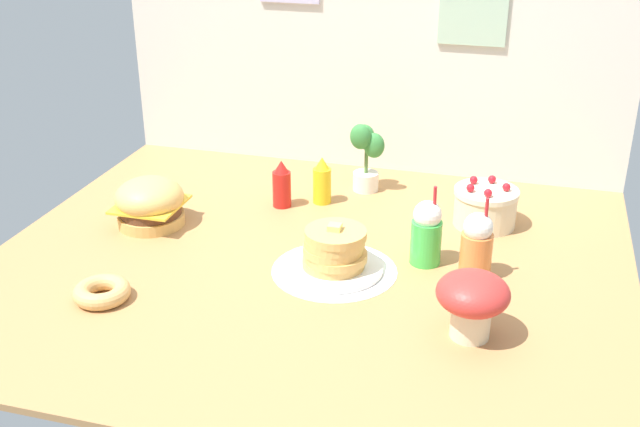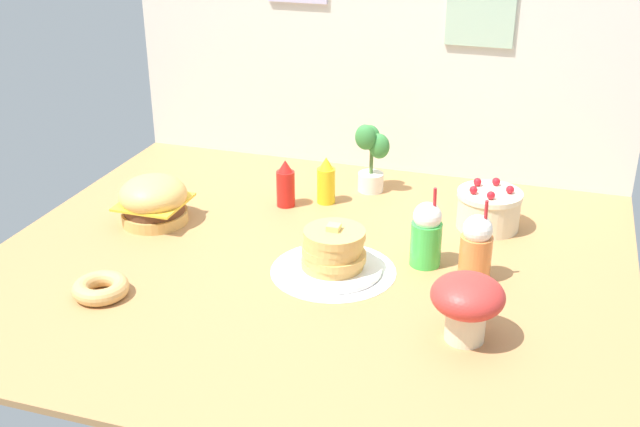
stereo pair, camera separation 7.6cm
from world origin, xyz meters
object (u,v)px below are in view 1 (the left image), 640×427
layer_cake (485,207)px  mustard_bottle (322,182)px  orange_float_cup (477,246)px  pancake_stack (334,252)px  potted_plant (366,155)px  cream_soda_cup (426,233)px  mushroom_stool (472,299)px  burger (150,203)px  ketchup_bottle (282,185)px  donut_pink_glaze (102,291)px

layer_cake → mustard_bottle: 58.85cm
layer_cake → mustard_bottle: bearing=176.7°
mustard_bottle → orange_float_cup: bearing=-34.5°
pancake_stack → potted_plant: bearing=94.4°
cream_soda_cup → orange_float_cup: (15.68, -4.57, 0.00)cm
cream_soda_cup → orange_float_cup: same height
orange_float_cup → mushroom_stool: size_ratio=1.36×
cream_soda_cup → mushroom_stool: size_ratio=1.36×
layer_cake → mustard_bottle: (-58.74, 3.34, 1.33)cm
pancake_stack → mustard_bottle: bearing=109.8°
potted_plant → layer_cake: bearing=-22.3°
burger → ketchup_bottle: ketchup_bottle is taller
cream_soda_cup → orange_float_cup: 16.33cm
pancake_stack → layer_cake: size_ratio=1.36×
ketchup_bottle → mustard_bottle: 14.85cm
pancake_stack → mushroom_stool: 50.14cm
cream_soda_cup → potted_plant: (-30.71, 51.67, 3.99)cm
mustard_bottle → potted_plant: potted_plant is taller
pancake_stack → mustard_bottle: mustard_bottle is taller
ketchup_bottle → cream_soda_cup: cream_soda_cup is taller
ketchup_bottle → mushroom_stool: mushroom_stool is taller
layer_cake → cream_soda_cup: bearing=-115.1°
orange_float_cup → donut_pink_glaze: (-101.03, -42.79, -7.68)cm
donut_pink_glaze → potted_plant: bearing=61.1°
ketchup_bottle → potted_plant: (25.75, 22.68, 6.16)cm
layer_cake → donut_pink_glaze: bearing=-141.5°
layer_cake → mushroom_stool: mushroom_stool is taller
burger → mustard_bottle: size_ratio=1.33×
pancake_stack → burger: bearing=167.6°
layer_cake → donut_pink_glaze: (-100.67, -80.11, -4.17)cm
cream_soda_cup → burger: bearing=178.7°
layer_cake → mushroom_stool: size_ratio=1.13×
layer_cake → potted_plant: (-46.03, 18.92, 7.50)cm
mushroom_stool → cream_soda_cup: bearing=115.1°
orange_float_cup → layer_cake: bearing=90.6°
mustard_bottle → donut_pink_glaze: mustard_bottle is taller
ketchup_bottle → cream_soda_cup: bearing=-27.2°
burger → mustard_bottle: (51.48, 33.93, 0.15)cm
burger → orange_float_cup: (110.58, -6.73, 2.33)cm
potted_plant → mushroom_stool: bearing=-61.6°
mustard_bottle → donut_pink_glaze: 93.55cm
burger → layer_cake: size_ratio=1.06×
mustard_bottle → pancake_stack: bearing=-70.2°
pancake_stack → mushroom_stool: bearing=-29.5°
mustard_bottle → cream_soda_cup: (43.42, -36.09, 2.18)cm
mustard_bottle → burger: bearing=-146.6°
burger → pancake_stack: 70.83cm
layer_cake → ketchup_bottle: (-71.78, -3.76, 1.33)cm
mustard_bottle → orange_float_cup: size_ratio=0.67×
cream_soda_cup → potted_plant: size_ratio=0.98×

